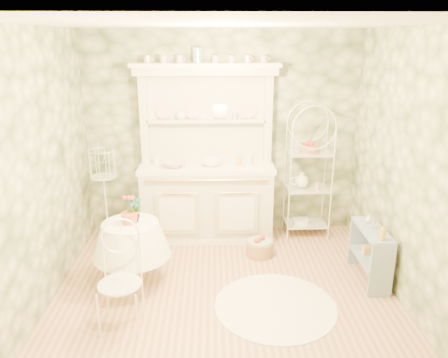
{
  "coord_description": "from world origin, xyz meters",
  "views": [
    {
      "loc": [
        -0.11,
        -3.93,
        2.59
      ],
      "look_at": [
        0.0,
        0.5,
        1.15
      ],
      "focal_mm": 35.0,
      "sensor_mm": 36.0,
      "label": 1
    }
  ],
  "objects_px": {
    "bakers_rack": "(308,176)",
    "birdcage_stand": "(105,188)",
    "kitchen_dresser": "(207,155)",
    "cafe_chair": "(120,290)",
    "side_shelf": "(370,255)",
    "round_table": "(132,253)",
    "floor_basket": "(259,247)"
  },
  "relations": [
    {
      "from": "bakers_rack",
      "to": "birdcage_stand",
      "type": "height_order",
      "value": "bakers_rack"
    },
    {
      "from": "kitchen_dresser",
      "to": "cafe_chair",
      "type": "bearing_deg",
      "value": -111.71
    },
    {
      "from": "side_shelf",
      "to": "cafe_chair",
      "type": "height_order",
      "value": "cafe_chair"
    },
    {
      "from": "kitchen_dresser",
      "to": "round_table",
      "type": "bearing_deg",
      "value": -124.33
    },
    {
      "from": "cafe_chair",
      "to": "bakers_rack",
      "type": "bearing_deg",
      "value": 30.8
    },
    {
      "from": "cafe_chair",
      "to": "round_table",
      "type": "bearing_deg",
      "value": 79.23
    },
    {
      "from": "bakers_rack",
      "to": "round_table",
      "type": "height_order",
      "value": "bakers_rack"
    },
    {
      "from": "bakers_rack",
      "to": "cafe_chair",
      "type": "distance_m",
      "value": 2.96
    },
    {
      "from": "side_shelf",
      "to": "floor_basket",
      "type": "relative_size",
      "value": 2.19
    },
    {
      "from": "kitchen_dresser",
      "to": "birdcage_stand",
      "type": "bearing_deg",
      "value": -173.71
    },
    {
      "from": "side_shelf",
      "to": "round_table",
      "type": "distance_m",
      "value": 2.61
    },
    {
      "from": "kitchen_dresser",
      "to": "floor_basket",
      "type": "height_order",
      "value": "kitchen_dresser"
    },
    {
      "from": "side_shelf",
      "to": "floor_basket",
      "type": "height_order",
      "value": "side_shelf"
    },
    {
      "from": "round_table",
      "to": "birdcage_stand",
      "type": "xyz_separation_m",
      "value": [
        -0.51,
        1.03,
        0.39
      ]
    },
    {
      "from": "kitchen_dresser",
      "to": "side_shelf",
      "type": "height_order",
      "value": "kitchen_dresser"
    },
    {
      "from": "kitchen_dresser",
      "to": "cafe_chair",
      "type": "relative_size",
      "value": 2.91
    },
    {
      "from": "round_table",
      "to": "birdcage_stand",
      "type": "height_order",
      "value": "birdcage_stand"
    },
    {
      "from": "kitchen_dresser",
      "to": "side_shelf",
      "type": "bearing_deg",
      "value": -32.76
    },
    {
      "from": "floor_basket",
      "to": "cafe_chair",
      "type": "bearing_deg",
      "value": -136.01
    },
    {
      "from": "birdcage_stand",
      "to": "floor_basket",
      "type": "relative_size",
      "value": 4.71
    },
    {
      "from": "kitchen_dresser",
      "to": "bakers_rack",
      "type": "xyz_separation_m",
      "value": [
        1.35,
        0.07,
        -0.31
      ]
    },
    {
      "from": "birdcage_stand",
      "to": "round_table",
      "type": "bearing_deg",
      "value": -63.73
    },
    {
      "from": "kitchen_dresser",
      "to": "bakers_rack",
      "type": "bearing_deg",
      "value": 3.07
    },
    {
      "from": "bakers_rack",
      "to": "side_shelf",
      "type": "bearing_deg",
      "value": -70.79
    },
    {
      "from": "kitchen_dresser",
      "to": "round_table",
      "type": "height_order",
      "value": "kitchen_dresser"
    },
    {
      "from": "cafe_chair",
      "to": "birdcage_stand",
      "type": "height_order",
      "value": "birdcage_stand"
    },
    {
      "from": "bakers_rack",
      "to": "floor_basket",
      "type": "xyz_separation_m",
      "value": [
        -0.7,
        -0.64,
        -0.73
      ]
    },
    {
      "from": "bakers_rack",
      "to": "birdcage_stand",
      "type": "relative_size",
      "value": 1.11
    },
    {
      "from": "kitchen_dresser",
      "to": "birdcage_stand",
      "type": "xyz_separation_m",
      "value": [
        -1.31,
        -0.14,
        -0.39
      ]
    },
    {
      "from": "bakers_rack",
      "to": "side_shelf",
      "type": "height_order",
      "value": "bakers_rack"
    },
    {
      "from": "side_shelf",
      "to": "birdcage_stand",
      "type": "relative_size",
      "value": 0.46
    },
    {
      "from": "bakers_rack",
      "to": "cafe_chair",
      "type": "height_order",
      "value": "bakers_rack"
    }
  ]
}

